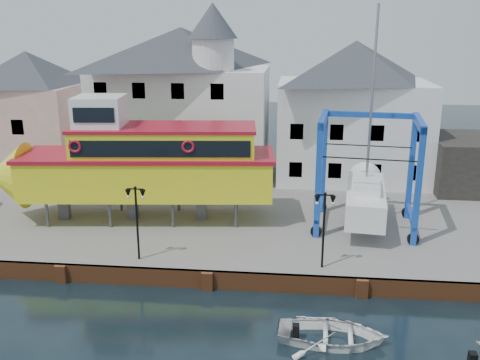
# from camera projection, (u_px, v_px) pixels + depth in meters

# --- Properties ---
(ground) EXTENTS (140.00, 140.00, 0.00)m
(ground) POSITION_uv_depth(u_px,v_px,m) (208.00, 289.00, 28.24)
(ground) COLOR black
(ground) RESTS_ON ground
(hardstanding) EXTENTS (44.00, 22.00, 1.00)m
(hardstanding) POSITION_uv_depth(u_px,v_px,m) (232.00, 210.00, 38.59)
(hardstanding) COLOR slate
(hardstanding) RESTS_ON ground
(quay_wall) EXTENTS (44.00, 0.47, 1.00)m
(quay_wall) POSITION_uv_depth(u_px,v_px,m) (208.00, 280.00, 28.19)
(quay_wall) COLOR brown
(quay_wall) RESTS_ON ground
(building_pink) EXTENTS (8.00, 7.00, 10.30)m
(building_pink) POSITION_uv_depth(u_px,v_px,m) (32.00, 113.00, 45.46)
(building_pink) COLOR tan
(building_pink) RESTS_ON hardstanding
(building_white_main) EXTENTS (14.00, 8.30, 14.00)m
(building_white_main) POSITION_uv_depth(u_px,v_px,m) (184.00, 101.00, 44.19)
(building_white_main) COLOR white
(building_white_main) RESTS_ON hardstanding
(building_white_right) EXTENTS (12.00, 8.00, 11.20)m
(building_white_right) POSITION_uv_depth(u_px,v_px,m) (352.00, 111.00, 43.61)
(building_white_right) COLOR white
(building_white_right) RESTS_ON hardstanding
(lamp_post_left) EXTENTS (1.12, 0.32, 4.20)m
(lamp_post_left) POSITION_uv_depth(u_px,v_px,m) (136.00, 205.00, 28.60)
(lamp_post_left) COLOR black
(lamp_post_left) RESTS_ON hardstanding
(lamp_post_right) EXTENTS (1.12, 0.32, 4.20)m
(lamp_post_right) POSITION_uv_depth(u_px,v_px,m) (324.00, 211.00, 27.61)
(lamp_post_right) COLOR black
(lamp_post_right) RESTS_ON hardstanding
(tour_boat) EXTENTS (19.01, 6.24, 8.13)m
(tour_boat) POSITION_uv_depth(u_px,v_px,m) (131.00, 163.00, 34.56)
(tour_boat) COLOR #59595E
(tour_boat) RESTS_ON hardstanding
(travel_lift) EXTENTS (6.87, 9.21, 13.61)m
(travel_lift) POSITION_uv_depth(u_px,v_px,m) (366.00, 189.00, 34.28)
(travel_lift) COLOR #123DA1
(travel_lift) RESTS_ON hardstanding
(motorboat_b) EXTENTS (5.00, 3.70, 1.00)m
(motorboat_b) POSITION_uv_depth(u_px,v_px,m) (332.00, 342.00, 23.57)
(motorboat_b) COLOR white
(motorboat_b) RESTS_ON ground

